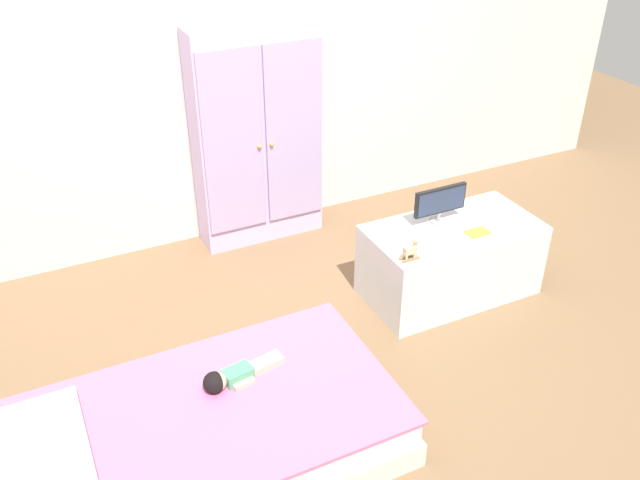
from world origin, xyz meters
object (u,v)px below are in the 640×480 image
object	(u,v)px
tv_stand	(450,260)
tv_monitor	(440,202)
book_yellow	(478,232)
doll	(229,377)
bed	(207,435)
rocking_horse_toy	(411,249)
wardrobe	(257,137)

from	to	relation	value
tv_stand	tv_monitor	xyz separation A→B (m)	(-0.05, 0.09, 0.35)
tv_stand	book_yellow	size ratio (longest dim) A/B	7.77
tv_stand	tv_monitor	size ratio (longest dim) A/B	3.02
doll	tv_stand	size ratio (longest dim) A/B	0.40
doll	tv_stand	bearing A→B (deg)	16.71
bed	doll	distance (m)	0.26
tv_monitor	rocking_horse_toy	size ratio (longest dim) A/B	2.61
wardrobe	book_yellow	size ratio (longest dim) A/B	11.11
book_yellow	tv_stand	bearing A→B (deg)	122.60
bed	doll	size ratio (longest dim) A/B	4.19
tv_monitor	rocking_horse_toy	bearing A→B (deg)	-143.37
tv_monitor	rocking_horse_toy	xyz separation A→B (m)	(-0.35, -0.26, -0.07)
bed	book_yellow	xyz separation A→B (m)	(1.72, 0.45, 0.32)
wardrobe	tv_monitor	bearing A→B (deg)	-55.94
doll	tv_stand	distance (m)	1.56
wardrobe	tv_monitor	world-z (taller)	wardrobe
doll	wardrobe	world-z (taller)	wardrobe
tv_monitor	doll	bearing A→B (deg)	-159.68
wardrobe	rocking_horse_toy	world-z (taller)	wardrobe
bed	wardrobe	world-z (taller)	wardrobe
rocking_horse_toy	tv_monitor	bearing A→B (deg)	36.63
tv_stand	tv_monitor	world-z (taller)	tv_monitor
rocking_horse_toy	book_yellow	xyz separation A→B (m)	(0.47, 0.06, -0.05)
tv_stand	rocking_horse_toy	distance (m)	0.52
bed	book_yellow	size ratio (longest dim) A/B	13.03
bed	tv_monitor	bearing A→B (deg)	22.15
doll	book_yellow	xyz separation A→B (m)	(1.57, 0.33, 0.15)
doll	rocking_horse_toy	distance (m)	1.15
doll	wardrobe	bearing A→B (deg)	63.98
bed	tv_stand	xyz separation A→B (m)	(1.65, 0.56, 0.09)
doll	book_yellow	distance (m)	1.61
bed	rocking_horse_toy	xyz separation A→B (m)	(1.25, 0.39, 0.37)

